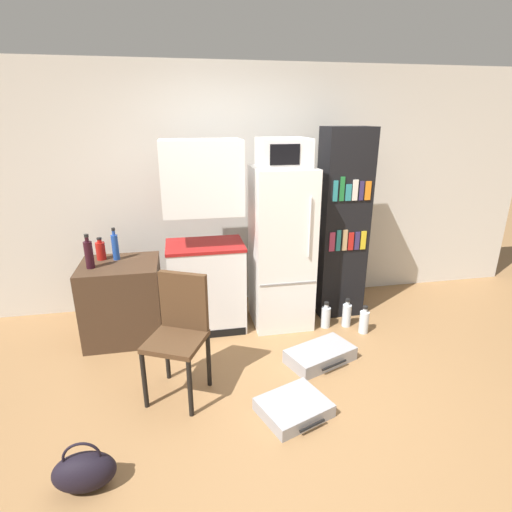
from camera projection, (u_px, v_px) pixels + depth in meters
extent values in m
plane|color=olive|center=(295.00, 405.00, 3.03)|extent=(24.00, 24.00, 0.00)
cube|color=beige|center=(266.00, 189.00, 4.49)|extent=(6.40, 0.10, 2.60)
cube|color=#422D1E|center=(123.00, 301.00, 3.86)|extent=(0.72, 0.61, 0.77)
cube|color=white|center=(207.00, 287.00, 4.03)|extent=(0.74, 0.51, 0.87)
cube|color=maroon|center=(205.00, 245.00, 3.88)|extent=(0.75, 0.52, 0.03)
cube|color=white|center=(202.00, 177.00, 3.67)|extent=(0.74, 0.43, 0.67)
cube|color=black|center=(210.00, 334.00, 3.93)|extent=(0.71, 0.01, 0.08)
cube|color=white|center=(281.00, 249.00, 4.02)|extent=(0.58, 0.57, 1.62)
cube|color=gray|center=(288.00, 283.00, 3.83)|extent=(0.56, 0.01, 0.01)
cylinder|color=silver|center=(310.00, 227.00, 3.67)|extent=(0.02, 0.02, 0.57)
cube|color=silver|center=(283.00, 152.00, 3.70)|extent=(0.47, 0.42, 0.26)
cube|color=black|center=(285.00, 155.00, 3.50)|extent=(0.27, 0.01, 0.18)
cube|color=black|center=(342.00, 225.00, 4.18)|extent=(0.48, 0.34, 1.98)
cube|color=#A33351|center=(332.00, 242.00, 4.03)|extent=(0.06, 0.01, 0.20)
cube|color=teal|center=(339.00, 241.00, 4.04)|extent=(0.04, 0.01, 0.22)
cube|color=tan|center=(345.00, 240.00, 4.05)|extent=(0.05, 0.01, 0.22)
cube|color=red|center=(351.00, 241.00, 4.07)|extent=(0.05, 0.01, 0.18)
cube|color=#332856|center=(357.00, 241.00, 4.08)|extent=(0.05, 0.01, 0.19)
cube|color=gold|center=(363.00, 240.00, 4.09)|extent=(0.05, 0.01, 0.19)
cube|color=teal|center=(335.00, 191.00, 3.86)|extent=(0.04, 0.01, 0.20)
cube|color=#1E7033|center=(342.00, 189.00, 3.86)|extent=(0.04, 0.01, 0.24)
cube|color=teal|center=(349.00, 193.00, 3.89)|extent=(0.06, 0.01, 0.16)
cube|color=silver|center=(355.00, 190.00, 3.89)|extent=(0.05, 0.01, 0.20)
cube|color=#332856|center=(362.00, 191.00, 3.91)|extent=(0.04, 0.01, 0.19)
cube|color=orange|center=(368.00, 191.00, 3.92)|extent=(0.06, 0.01, 0.18)
cylinder|color=#AD1914|center=(101.00, 251.00, 3.80)|extent=(0.09, 0.09, 0.17)
cylinder|color=#AD1914|center=(99.00, 241.00, 3.77)|extent=(0.04, 0.04, 0.03)
cylinder|color=black|center=(99.00, 239.00, 3.76)|extent=(0.05, 0.05, 0.02)
cylinder|color=#1E47A3|center=(115.00, 247.00, 3.79)|extent=(0.06, 0.06, 0.24)
cylinder|color=#1E47A3|center=(114.00, 233.00, 3.74)|extent=(0.03, 0.03, 0.04)
cylinder|color=black|center=(113.00, 229.00, 3.73)|extent=(0.03, 0.03, 0.03)
cylinder|color=black|center=(89.00, 255.00, 3.58)|extent=(0.07, 0.07, 0.25)
cylinder|color=black|center=(87.00, 239.00, 3.53)|extent=(0.03, 0.03, 0.04)
cylinder|color=black|center=(86.00, 236.00, 3.52)|extent=(0.04, 0.04, 0.03)
cylinder|color=black|center=(144.00, 380.00, 2.94)|extent=(0.04, 0.04, 0.47)
cylinder|color=black|center=(190.00, 389.00, 2.85)|extent=(0.04, 0.04, 0.47)
cylinder|color=black|center=(167.00, 354.00, 3.27)|extent=(0.04, 0.04, 0.47)
cylinder|color=black|center=(209.00, 360.00, 3.18)|extent=(0.04, 0.04, 0.47)
cube|color=#4C331E|center=(176.00, 341.00, 2.97)|extent=(0.53, 0.53, 0.04)
cube|color=#4C331E|center=(184.00, 301.00, 3.06)|extent=(0.36, 0.21, 0.46)
cube|color=#99999E|center=(320.00, 355.00, 3.55)|extent=(0.67, 0.52, 0.12)
cylinder|color=black|center=(334.00, 365.00, 3.41)|extent=(0.26, 0.12, 0.02)
cube|color=#99999E|center=(294.00, 407.00, 2.93)|extent=(0.58, 0.53, 0.10)
cylinder|color=black|center=(312.00, 426.00, 2.76)|extent=(0.21, 0.09, 0.02)
ellipsoid|color=black|center=(84.00, 472.00, 2.31)|extent=(0.36, 0.20, 0.24)
torus|color=black|center=(82.00, 458.00, 2.28)|extent=(0.21, 0.02, 0.21)
cylinder|color=silver|center=(326.00, 317.00, 4.12)|extent=(0.09, 0.09, 0.22)
cylinder|color=silver|center=(326.00, 306.00, 4.08)|extent=(0.04, 0.04, 0.04)
cylinder|color=black|center=(327.00, 303.00, 4.06)|extent=(0.05, 0.05, 0.02)
cylinder|color=silver|center=(364.00, 322.00, 4.01)|extent=(0.09, 0.09, 0.23)
cylinder|color=silver|center=(365.00, 310.00, 3.96)|extent=(0.04, 0.04, 0.04)
cylinder|color=black|center=(365.00, 307.00, 3.95)|extent=(0.05, 0.05, 0.02)
cylinder|color=silver|center=(347.00, 315.00, 4.13)|extent=(0.09, 0.09, 0.24)
cylinder|color=silver|center=(348.00, 303.00, 4.09)|extent=(0.04, 0.04, 0.04)
cylinder|color=black|center=(348.00, 300.00, 4.08)|extent=(0.05, 0.05, 0.02)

